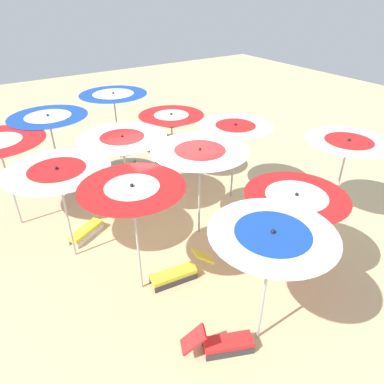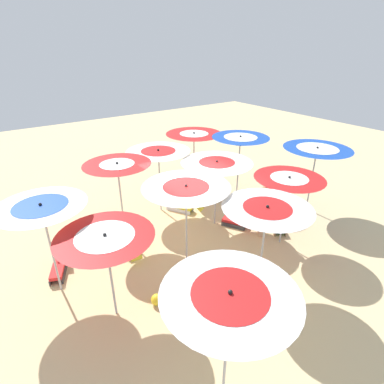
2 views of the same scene
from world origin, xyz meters
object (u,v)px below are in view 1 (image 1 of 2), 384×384
object	(u,v)px
beach_umbrella_2	(133,196)
beach_umbrella_4	(49,122)
beach_ball	(265,245)
beach_umbrella_11	(348,147)
lounger_2	(89,227)
beach_umbrella_5	(123,143)
beach_umbrella_6	(200,158)
beach_umbrella_1	(58,175)
beach_umbrella_7	(295,203)
beach_umbrella_9	(171,121)
beachgoer_0	(160,159)
lounger_3	(179,272)
lounger_4	(141,190)
beach_umbrella_3	(272,241)
beach_umbrella_8	(114,98)
lounger_1	(148,171)
beach_umbrella_10	(235,131)
lounger_0	(222,343)

from	to	relation	value
beach_umbrella_2	beach_umbrella_4	bearing A→B (deg)	2.43
beach_ball	beach_umbrella_11	bearing A→B (deg)	-90.69
lounger_2	beach_umbrella_5	bearing A→B (deg)	168.39
beach_umbrella_6	beach_umbrella_4	bearing A→B (deg)	29.66
beach_umbrella_1	beach_umbrella_6	distance (m)	3.09
beach_umbrella_5	beach_umbrella_7	distance (m)	4.57
beach_umbrella_7	beach_umbrella_9	xyz separation A→B (m)	(5.21, -0.33, 0.03)
beachgoer_0	beach_ball	bearing A→B (deg)	-75.89
lounger_3	beach_ball	world-z (taller)	lounger_3
beach_umbrella_1	beach_umbrella_2	distance (m)	2.01
beach_umbrella_2	beach_umbrella_6	distance (m)	2.30
lounger_4	beachgoer_0	xyz separation A→B (m)	(0.24, -0.82, 0.73)
beach_umbrella_1	lounger_3	xyz separation A→B (m)	(-2.04, -1.63, -1.93)
beach_umbrella_9	beach_umbrella_6	bearing A→B (deg)	161.94
beach_umbrella_3	beach_umbrella_7	world-z (taller)	beach_umbrella_3
beach_umbrella_8	lounger_2	size ratio (longest dim) A/B	1.75
beach_umbrella_1	beach_umbrella_6	world-z (taller)	beach_umbrella_6
beach_umbrella_2	lounger_1	bearing A→B (deg)	-28.75
beach_umbrella_2	beach_umbrella_4	distance (m)	5.00
beach_umbrella_10	beach_umbrella_11	size ratio (longest dim) A/B	0.98
beach_umbrella_5	lounger_0	world-z (taller)	beach_umbrella_5
lounger_2	lounger_4	world-z (taller)	lounger_2
beach_umbrella_3	lounger_2	bearing A→B (deg)	17.90
beach_umbrella_2	lounger_2	bearing A→B (deg)	7.01
beach_umbrella_8	lounger_4	distance (m)	3.56
beach_umbrella_3	beach_umbrella_6	distance (m)	3.32
lounger_1	lounger_2	world-z (taller)	lounger_2
beach_umbrella_5	beach_umbrella_10	xyz separation A→B (m)	(-0.94, -2.90, -0.01)
beach_umbrella_8	lounger_0	distance (m)	8.75
beach_umbrella_8	beach_ball	world-z (taller)	beach_umbrella_8
beach_umbrella_6	beach_umbrella_7	world-z (taller)	beach_umbrella_6
beach_umbrella_6	beach_umbrella_8	bearing A→B (deg)	-1.32
lounger_1	lounger_3	bearing A→B (deg)	-75.67
beach_umbrella_2	beach_umbrella_9	xyz separation A→B (m)	(3.78, -3.03, -0.32)
beach_umbrella_7	lounger_4	xyz separation A→B (m)	(4.77, 1.07, -1.71)
beach_umbrella_4	beach_umbrella_5	xyz separation A→B (m)	(-2.17, -1.24, -0.14)
beach_umbrella_3	beach_umbrella_6	world-z (taller)	beach_umbrella_3
beach_umbrella_5	beachgoer_0	xyz separation A→B (m)	(0.76, -1.42, -1.13)
beach_umbrella_8	lounger_3	xyz separation A→B (m)	(-6.45, 1.45, -2.00)
beachgoer_0	beach_umbrella_9	bearing A→B (deg)	26.06
lounger_3	lounger_4	size ratio (longest dim) A/B	1.16
beach_umbrella_1	beach_umbrella_2	size ratio (longest dim) A/B	0.93
beach_umbrella_5	beach_umbrella_6	bearing A→B (deg)	-150.40
beach_umbrella_2	lounger_1	distance (m)	5.37
beach_umbrella_9	lounger_2	world-z (taller)	beach_umbrella_9
beach_umbrella_5	beach_ball	size ratio (longest dim) A/B	8.53
lounger_0	lounger_3	distance (m)	1.91
beachgoer_0	beach_umbrella_3	bearing A→B (deg)	-95.61
beach_umbrella_5	beach_umbrella_3	bearing A→B (deg)	-177.93
beach_umbrella_10	beach_umbrella_3	bearing A→B (deg)	146.69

